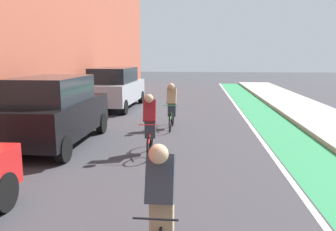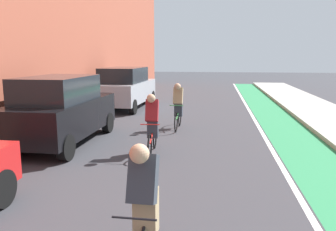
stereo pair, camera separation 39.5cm
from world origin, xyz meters
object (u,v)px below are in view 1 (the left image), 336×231
at_px(cyclist_trailing, 150,124).
at_px(cyclist_far, 172,105).
at_px(parked_suv_black, 55,111).
at_px(cyclist_mid, 161,204).
at_px(parked_suv_silver, 115,87).

bearing_deg(cyclist_trailing, cyclist_far, 84.13).
height_order(parked_suv_black, cyclist_mid, parked_suv_black).
bearing_deg(parked_suv_silver, parked_suv_black, -89.98).
height_order(cyclist_trailing, cyclist_far, cyclist_far).
xyz_separation_m(parked_suv_black, cyclist_trailing, (2.79, -0.61, -0.21)).
distance_m(cyclist_mid, cyclist_far, 8.00).
relative_size(cyclist_mid, cyclist_trailing, 1.02).
relative_size(cyclist_trailing, cyclist_far, 0.98).
height_order(parked_suv_silver, cyclist_trailing, parked_suv_silver).
distance_m(parked_suv_silver, cyclist_trailing, 8.09).
bearing_deg(cyclist_trailing, parked_suv_silver, 110.22).
bearing_deg(cyclist_mid, cyclist_trailing, 99.70).
height_order(parked_suv_black, parked_suv_silver, same).
xyz_separation_m(cyclist_trailing, cyclist_far, (0.32, 3.14, 0.04)).
relative_size(parked_suv_silver, cyclist_trailing, 2.83).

